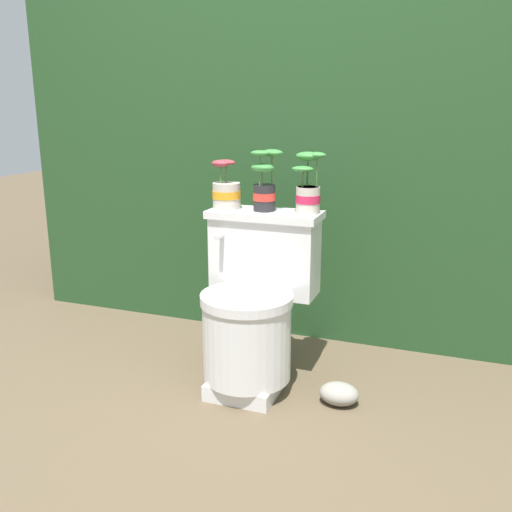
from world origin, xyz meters
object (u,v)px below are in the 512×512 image
at_px(potted_plant_middle, 308,189).
at_px(garden_stone, 339,394).
at_px(potted_plant_midleft, 265,186).
at_px(toilet, 253,307).
at_px(potted_plant_left, 226,191).

xyz_separation_m(potted_plant_middle, garden_stone, (0.19, -0.19, -0.74)).
height_order(potted_plant_middle, garden_stone, potted_plant_middle).
distance_m(potted_plant_midleft, potted_plant_middle, 0.17).
relative_size(toilet, garden_stone, 4.59).
bearing_deg(garden_stone, potted_plant_left, 161.19).
xyz_separation_m(potted_plant_left, potted_plant_midleft, (0.17, -0.00, 0.03)).
bearing_deg(potted_plant_left, potted_plant_middle, 1.78).
relative_size(potted_plant_middle, garden_stone, 1.58).
height_order(potted_plant_midleft, potted_plant_middle, potted_plant_midleft).
distance_m(potted_plant_midleft, garden_stone, 0.85).
relative_size(potted_plant_left, potted_plant_midleft, 0.82).
bearing_deg(garden_stone, potted_plant_midleft, 153.77).
xyz_separation_m(potted_plant_midleft, potted_plant_middle, (0.17, 0.01, -0.00)).
distance_m(toilet, potted_plant_middle, 0.51).
relative_size(potted_plant_midleft, potted_plant_middle, 1.03).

